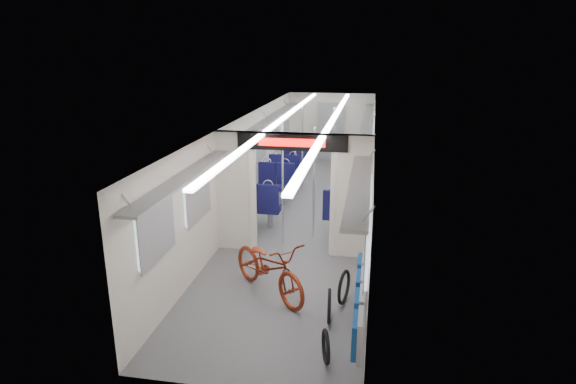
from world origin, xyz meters
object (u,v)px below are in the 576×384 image
Objects in this scene: seat_bay_far_right at (355,161)px; stanchion_near_left at (283,188)px; bicycle at (269,267)px; seat_bay_near_right at (348,198)px; seat_bay_far_left at (290,162)px; bike_hoop_a at (326,348)px; seat_bay_near_left at (268,191)px; bike_hoop_b at (329,308)px; stanchion_far_right at (333,152)px; bike_hoop_c at (344,289)px; stanchion_near_right at (314,184)px; stanchion_far_left at (302,150)px; flip_bench at (360,300)px.

stanchion_near_left is at bearing -102.67° from seat_bay_far_right.
bicycle is 0.90× the size of seat_bay_far_right.
stanchion_near_left reaches higher than seat_bay_far_right.
seat_bay_far_left is at bearing 119.67° from seat_bay_near_right.
bike_hoop_a is 0.23× the size of seat_bay_far_left.
bicycle is at bearing -77.43° from seat_bay_near_left.
stanchion_far_right reaches higher than bike_hoop_b.
seat_bay_far_left reaches higher than bike_hoop_b.
bike_hoop_a is 0.82× the size of bike_hoop_c.
bike_hoop_b is 3.34m from stanchion_near_right.
seat_bay_far_left is (-0.85, 6.91, 0.05)m from bicycle.
seat_bay_far_left is 0.96× the size of seat_bay_far_right.
seat_bay_near_right is at bearing 52.65° from stanchion_near_left.
stanchion_far_left is at bearing -65.53° from seat_bay_far_left.
bike_hoop_c is at bearing -57.99° from stanchion_near_left.
stanchion_far_left reaches higher than bicycle.
seat_bay_near_left reaches higher than seat_bay_near_right.
bicycle is at bearing -83.02° from seat_bay_far_left.
bike_hoop_b is 0.22× the size of stanchion_near_left.
bike_hoop_b is 8.02m from seat_bay_far_right.
bike_hoop_b is 0.27× the size of seat_bay_far_left.
bike_hoop_b is 6.61m from stanchion_far_left.
bike_hoop_c is at bearing -88.75° from seat_bay_far_right.
bike_hoop_c is at bearing -72.75° from stanchion_near_right.
stanchion_far_left is (-1.50, 5.84, 0.90)m from bike_hoop_c.
stanchion_far_left is (-1.33, 6.41, 0.92)m from bike_hoop_b.
seat_bay_near_left is 2.39m from stanchion_far_right.
stanchion_far_right is (0.12, 3.19, 0.00)m from stanchion_near_right.
bike_hoop_c is 5.87m from stanchion_far_right.
bicycle is at bearing -85.49° from stanchion_near_left.
bike_hoop_a is 0.19× the size of stanchion_near_right.
seat_bay_far_left reaches higher than bicycle.
stanchion_far_right reaches higher than flip_bench.
stanchion_far_left is at bearing 104.63° from flip_bench.
seat_bay_far_right is 2.18m from stanchion_far_left.
seat_bay_near_left reaches higher than seat_bay_far_left.
seat_bay_far_right is at bearing 92.87° from flip_bench.
seat_bay_far_right is (-0.03, 8.93, 0.34)m from bike_hoop_a.
stanchion_near_left reaches higher than seat_bay_near_left.
stanchion_near_right is at bearing 99.36° from bike_hoop_a.
stanchion_far_right is at bearing 38.11° from bicycle.
flip_bench is 0.92× the size of stanchion_near_right.
stanchion_far_left is at bearing -129.92° from seat_bay_far_right.
flip_bench is at bearing -64.46° from seat_bay_near_left.
seat_bay_near_left is 1.02× the size of seat_bay_near_right.
bicycle is 1.21m from bike_hoop_c.
stanchion_near_left is (-0.16, 2.07, 0.68)m from bicycle.
seat_bay_near_right is at bearing 60.82° from stanchion_near_right.
bicycle is at bearing 123.81° from bike_hoop_a.
stanchion_far_right reaches higher than bicycle.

